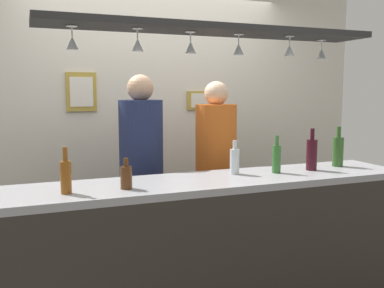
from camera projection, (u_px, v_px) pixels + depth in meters
name	position (u px, v px, depth m)	size (l,w,h in m)	color
back_wall	(154.00, 123.00, 4.10)	(4.40, 0.06, 2.60)	silver
bar_counter	(227.00, 237.00, 2.69)	(2.70, 0.55, 1.04)	#99999E
overhead_glass_rack	(215.00, 30.00, 2.72)	(2.20, 0.36, 0.04)	black
hanging_wineglass_far_left	(72.00, 42.00, 2.43)	(0.07, 0.07, 0.13)	silver
hanging_wineglass_left	(138.00, 44.00, 2.52)	(0.07, 0.07, 0.13)	silver
hanging_wineglass_center_left	(190.00, 47.00, 2.67)	(0.07, 0.07, 0.13)	silver
hanging_wineglass_center	(239.00, 48.00, 2.79)	(0.07, 0.07, 0.13)	silver
hanging_wineglass_center_right	(289.00, 50.00, 2.88)	(0.07, 0.07, 0.13)	silver
hanging_wineglass_right	(321.00, 53.00, 3.11)	(0.07, 0.07, 0.13)	silver
person_left_navy_shirt	(141.00, 163.00, 3.35)	(0.34, 0.34, 1.73)	#2D334C
person_right_orange_shirt	(216.00, 162.00, 3.58)	(0.34, 0.34, 1.68)	#2D334C
bottle_beer_green_import	(276.00, 158.00, 2.97)	(0.06, 0.06, 0.26)	#336B2D
bottle_beer_brown_stubby	(126.00, 177.00, 2.49)	(0.07, 0.07, 0.18)	#512D14
bottle_champagne_green	(338.00, 151.00, 3.22)	(0.08, 0.08, 0.30)	#2D5623
bottle_soda_clear	(235.00, 161.00, 2.93)	(0.06, 0.06, 0.23)	silver
bottle_beer_amber_tall	(66.00, 176.00, 2.36)	(0.06, 0.06, 0.26)	brown
bottle_wine_dark_red	(312.00, 154.00, 3.07)	(0.08, 0.08, 0.30)	#380F19
picture_frame_caricature	(81.00, 92.00, 3.78)	(0.26, 0.02, 0.34)	#B29338
picture_frame_lower_pair	(202.00, 100.00, 4.20)	(0.30, 0.02, 0.18)	#B29338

